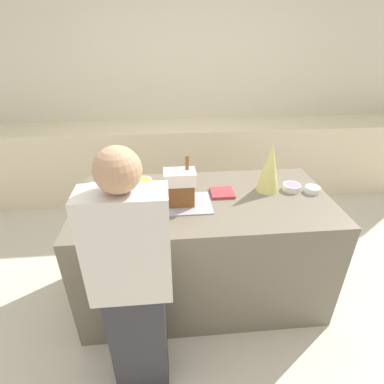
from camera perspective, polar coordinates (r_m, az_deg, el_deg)
ground_plane at (r=2.70m, az=1.93°, el=-17.89°), size 12.00×12.00×0.00m
wall_back at (r=3.97m, az=-1.60°, el=19.28°), size 8.00×0.05×2.60m
back_cabinet_block at (r=3.89m, az=-1.10°, el=6.13°), size 6.00×0.60×0.91m
kitchen_island at (r=2.39m, az=2.11°, el=-10.57°), size 1.82×0.90×0.89m
baking_tray at (r=2.07m, az=-2.24°, el=-2.26°), size 0.43×0.30×0.01m
gingerbread_house at (r=2.00m, az=-2.30°, el=1.04°), size 0.21×0.14×0.34m
decorative_tree at (r=2.24m, az=14.63°, el=4.61°), size 0.17×0.17×0.38m
candy_bowl_far_left at (r=2.36m, az=-9.10°, el=2.06°), size 0.12×0.12×0.04m
candy_bowl_far_right at (r=2.36m, az=18.46°, el=0.91°), size 0.13×0.13×0.05m
candy_bowl_behind_tray at (r=2.38m, az=21.95°, el=0.49°), size 0.11×0.11×0.04m
candy_bowl_center_rear at (r=2.36m, az=-18.35°, el=0.77°), size 0.13×0.13×0.04m
cookbook at (r=2.20m, az=5.76°, el=-0.14°), size 0.17×0.16×0.02m
person at (r=1.64m, az=-11.23°, el=-16.80°), size 0.41×0.51×1.55m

